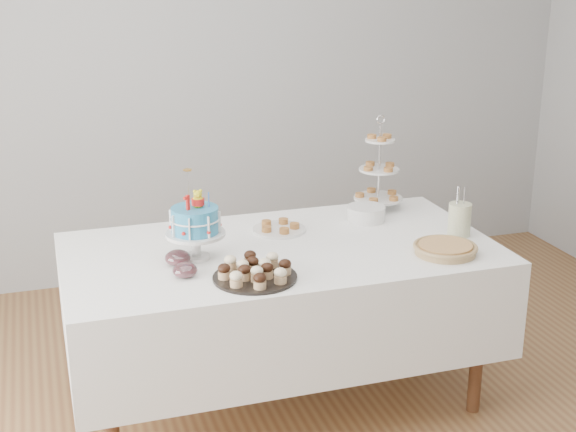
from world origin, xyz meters
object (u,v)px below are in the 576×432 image
object	(u,v)px
birthday_cake	(196,235)
tiered_stand	(379,170)
pie	(445,248)
plate_stack	(366,213)
pastry_plate	(279,228)
table	(281,294)
jam_bowl_b	(178,258)
jam_bowl_a	(185,270)
utensil_pitcher	(460,218)
cupcake_tray	(255,270)

from	to	relation	value
birthday_cake	tiered_stand	world-z (taller)	tiered_stand
pie	plate_stack	distance (m)	0.55
tiered_stand	pastry_plate	size ratio (longest dim) A/B	1.93
table	jam_bowl_b	world-z (taller)	jam_bowl_b
table	jam_bowl_a	xyz separation A→B (m)	(-0.47, -0.20, 0.26)
jam_bowl_b	utensil_pitcher	bearing A→B (deg)	-1.45
table	jam_bowl_b	bearing A→B (deg)	-172.20
table	birthday_cake	distance (m)	0.51
table	pastry_plate	bearing A→B (deg)	74.53
cupcake_tray	table	bearing A→B (deg)	56.56
cupcake_tray	birthday_cake	bearing A→B (deg)	121.69
tiered_stand	plate_stack	size ratio (longest dim) A/B	2.60
pastry_plate	pie	bearing A→B (deg)	-40.07
tiered_stand	jam_bowl_b	world-z (taller)	tiered_stand
pie	pastry_plate	xyz separation A→B (m)	(-0.60, 0.51, -0.01)
tiered_stand	utensil_pitcher	world-z (taller)	tiered_stand
cupcake_tray	jam_bowl_b	distance (m)	0.36
plate_stack	jam_bowl_a	distance (m)	1.08
pie	utensil_pitcher	distance (m)	0.27
jam_bowl_a	utensil_pitcher	bearing A→B (deg)	4.65
tiered_stand	birthday_cake	bearing A→B (deg)	-158.01
tiered_stand	cupcake_tray	bearing A→B (deg)	-140.26
table	utensil_pitcher	world-z (taller)	utensil_pitcher
table	tiered_stand	world-z (taller)	tiered_stand
pie	utensil_pitcher	bearing A→B (deg)	47.99
jam_bowl_b	utensil_pitcher	world-z (taller)	utensil_pitcher
tiered_stand	pastry_plate	xyz separation A→B (m)	(-0.59, -0.19, -0.19)
plate_stack	pastry_plate	distance (m)	0.45
birthday_cake	utensil_pitcher	xyz separation A→B (m)	(1.23, -0.08, -0.02)
plate_stack	utensil_pitcher	distance (m)	0.47
plate_stack	tiered_stand	bearing A→B (deg)	50.70
plate_stack	jam_bowl_a	world-z (taller)	plate_stack
cupcake_tray	jam_bowl_a	distance (m)	0.29
cupcake_tray	jam_bowl_b	world-z (taller)	cupcake_tray
birthday_cake	tiered_stand	xyz separation A→B (m)	(1.04, 0.42, 0.10)
table	plate_stack	xyz separation A→B (m)	(0.51, 0.23, 0.26)
birthday_cake	plate_stack	world-z (taller)	birthday_cake
jam_bowl_a	pie	bearing A→B (deg)	-4.49
table	cupcake_tray	size ratio (longest dim) A/B	5.57
table	birthday_cake	bearing A→B (deg)	-177.29
table	jam_bowl_a	bearing A→B (deg)	-156.50
cupcake_tray	utensil_pitcher	distance (m)	1.07
birthday_cake	utensil_pitcher	bearing A→B (deg)	-24.75
table	utensil_pitcher	bearing A→B (deg)	-6.67
plate_stack	utensil_pitcher	bearing A→B (deg)	-45.20
birthday_cake	pastry_plate	size ratio (longest dim) A/B	1.56
jam_bowl_a	jam_bowl_b	bearing A→B (deg)	91.60
pastry_plate	utensil_pitcher	world-z (taller)	utensil_pitcher
jam_bowl_a	utensil_pitcher	xyz separation A→B (m)	(1.31, 0.11, 0.06)
cupcake_tray	pie	distance (m)	0.87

